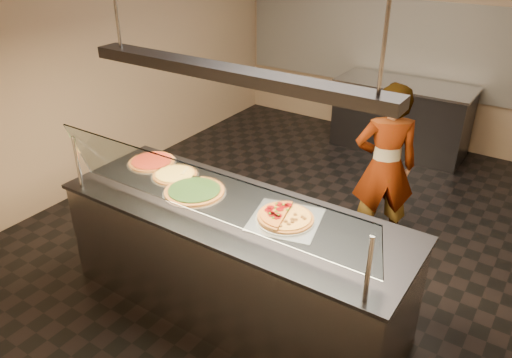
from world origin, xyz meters
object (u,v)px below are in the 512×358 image
Objects in this scene: pizza_cheese at (175,175)px; heat_lamp_housing at (230,73)px; serving_counter at (234,259)px; pizza_spatula at (188,174)px; pizza_tomato at (152,161)px; sneeze_guard at (202,193)px; pizza_spinach at (195,191)px; prep_table at (401,117)px; perforated_tray at (286,219)px; worker at (385,167)px; half_pizza_sausage at (297,221)px; half_pizza_pepperoni at (274,212)px.

pizza_cheese is 1.24m from heat_lamp_housing.
serving_counter is 11.54× the size of pizza_spatula.
heat_lamp_housing is at bearing -12.51° from pizza_tomato.
sneeze_guard is 0.61m from pizza_spinach.
sneeze_guard is 1.43× the size of prep_table.
perforated_tray is 1.48× the size of pizza_cheese.
heat_lamp_housing is (-0.60, -1.55, 1.15)m from worker.
half_pizza_sausage is 0.27× the size of worker.
half_pizza_sausage reaches higher than perforated_tray.
pizza_tomato is 1.47m from heat_lamp_housing.
perforated_tray is 3.74m from prep_table.
sneeze_guard reaches higher than serving_counter.
sneeze_guard is at bearing 40.08° from worker.
pizza_cheese is 1.91m from worker.
pizza_tomato is at bearing 151.20° from sneeze_guard.
half_pizza_pepperoni is 1.00× the size of half_pizza_sausage.
prep_table is (0.64, 3.57, -0.49)m from pizza_spatula.
pizza_tomato is at bearing 6.30° from worker.
pizza_tomato is (-1.54, 0.15, -0.01)m from half_pizza_sausage.
half_pizza_pepperoni is 1.02× the size of pizza_tomato.
pizza_cheese is at bearing 176.27° from half_pizza_sausage.
serving_counter is at bearing 36.48° from worker.
pizza_spinach is at bearing -175.75° from half_pizza_pepperoni.
pizza_spinach is at bearing -37.75° from pizza_spatula.
worker reaches higher than pizza_tomato.
worker is (1.21, 1.34, -0.16)m from pizza_spatula.
half_pizza_sausage reaches higher than pizza_cheese.
prep_table is at bearing 89.65° from sneeze_guard.
prep_table is (0.73, 3.62, -0.48)m from pizza_cheese.
pizza_spatula is (-0.61, 0.55, -0.27)m from sneeze_guard.
pizza_cheese is at bearing 144.73° from sneeze_guard.
sneeze_guard reaches higher than pizza_spatula.
heat_lamp_housing is at bearing 0.00° from serving_counter.
worker is (1.65, 1.31, -0.14)m from pizza_tomato.
sneeze_guard is 5.01× the size of pizza_spinach.
heat_lamp_housing is at bearing -4.71° from pizza_spinach.
perforated_tray is 1.02m from pizza_spatula.
half_pizza_sausage is 1.21m from pizza_cheese.
half_pizza_sausage is at bearing -2.65° from perforated_tray.
serving_counter is at bearing -164.55° from half_pizza_pepperoni.
pizza_spinach is at bearing -17.01° from pizza_tomato.
pizza_spinach reaches higher than perforated_tray.
half_pizza_pepperoni is 0.87× the size of pizza_spinach.
perforated_tray is at bearing 11.81° from heat_lamp_housing.
worker is 2.02m from heat_lamp_housing.
pizza_spinach is at bearing -96.38° from prep_table.
perforated_tray is at bearing -5.85° from pizza_tomato.
pizza_spinach is (-0.70, -0.05, -0.02)m from half_pizza_pepperoni.
worker reaches higher than pizza_spatula.
prep_table is (-0.38, 3.69, -0.47)m from perforated_tray.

